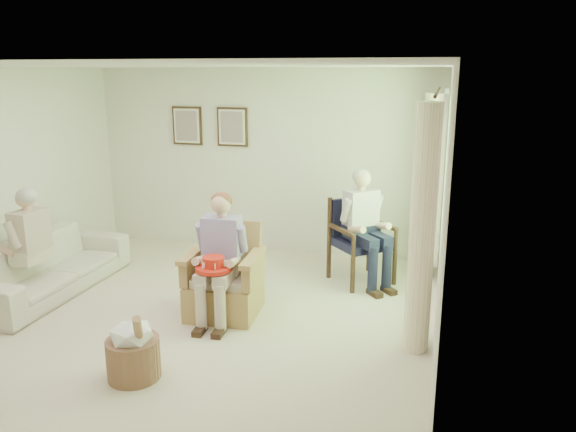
# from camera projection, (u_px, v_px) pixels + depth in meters

# --- Properties ---
(floor) EXTENTS (5.50, 5.50, 0.00)m
(floor) POSITION_uv_depth(u_px,v_px,m) (182.00, 327.00, 5.76)
(floor) COLOR beige
(floor) RESTS_ON ground
(back_wall) EXTENTS (5.00, 0.04, 2.60)m
(back_wall) POSITION_uv_depth(u_px,v_px,m) (264.00, 161.00, 8.00)
(back_wall) COLOR silver
(back_wall) RESTS_ON ground
(right_wall) EXTENTS (0.04, 5.50, 2.60)m
(right_wall) POSITION_uv_depth(u_px,v_px,m) (443.00, 223.00, 4.78)
(right_wall) COLOR silver
(right_wall) RESTS_ON ground
(ceiling) EXTENTS (5.00, 5.50, 0.02)m
(ceiling) POSITION_uv_depth(u_px,v_px,m) (169.00, 66.00, 5.10)
(ceiling) COLOR white
(ceiling) RESTS_ON back_wall
(window) EXTENTS (0.13, 2.50, 1.63)m
(window) POSITION_uv_depth(u_px,v_px,m) (442.00, 167.00, 5.84)
(window) COLOR #2D6B23
(window) RESTS_ON right_wall
(curtain_left) EXTENTS (0.34, 0.34, 2.30)m
(curtain_left) POSITION_uv_depth(u_px,v_px,m) (422.00, 231.00, 5.07)
(curtain_left) COLOR #F6E6C1
(curtain_left) RESTS_ON ground
(curtain_right) EXTENTS (0.34, 0.34, 2.30)m
(curtain_right) POSITION_uv_depth(u_px,v_px,m) (429.00, 189.00, 6.90)
(curtain_right) COLOR #F6E6C1
(curtain_right) RESTS_ON ground
(framed_print_left) EXTENTS (0.45, 0.05, 0.55)m
(framed_print_left) POSITION_uv_depth(u_px,v_px,m) (187.00, 126.00, 8.14)
(framed_print_left) COLOR #382114
(framed_print_left) RESTS_ON back_wall
(framed_print_right) EXTENTS (0.45, 0.05, 0.55)m
(framed_print_right) POSITION_uv_depth(u_px,v_px,m) (232.00, 127.00, 7.96)
(framed_print_right) COLOR #382114
(framed_print_right) RESTS_ON back_wall
(wicker_armchair) EXTENTS (0.75, 0.75, 0.96)m
(wicker_armchair) POSITION_uv_depth(u_px,v_px,m) (225.00, 286.00, 6.04)
(wicker_armchair) COLOR tan
(wicker_armchair) RESTS_ON ground
(wood_armchair) EXTENTS (0.66, 0.62, 1.01)m
(wood_armchair) POSITION_uv_depth(u_px,v_px,m) (363.00, 236.00, 6.98)
(wood_armchair) COLOR black
(wood_armchair) RESTS_ON ground
(sofa) EXTENTS (2.20, 0.86, 0.64)m
(sofa) POSITION_uv_depth(u_px,v_px,m) (48.00, 266.00, 6.62)
(sofa) COLOR beige
(sofa) RESTS_ON ground
(person_wicker) EXTENTS (0.40, 0.62, 1.31)m
(person_wicker) POSITION_uv_depth(u_px,v_px,m) (219.00, 249.00, 5.81)
(person_wicker) COLOR beige
(person_wicker) RESTS_ON ground
(person_dark) EXTENTS (0.40, 0.63, 1.39)m
(person_dark) POSITION_uv_depth(u_px,v_px,m) (362.00, 219.00, 6.76)
(person_dark) COLOR #171932
(person_dark) RESTS_ON ground
(person_sofa) EXTENTS (0.42, 0.62, 1.29)m
(person_sofa) POSITION_uv_depth(u_px,v_px,m) (25.00, 239.00, 6.22)
(person_sofa) COLOR beige
(person_sofa) RESTS_ON ground
(red_hat) EXTENTS (0.37, 0.37, 0.14)m
(red_hat) POSITION_uv_depth(u_px,v_px,m) (214.00, 265.00, 5.64)
(red_hat) COLOR red
(red_hat) RESTS_ON person_wicker
(hatbox) EXTENTS (0.50, 0.50, 0.67)m
(hatbox) POSITION_uv_depth(u_px,v_px,m) (133.00, 350.00, 4.76)
(hatbox) COLOR #A67A5A
(hatbox) RESTS_ON ground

